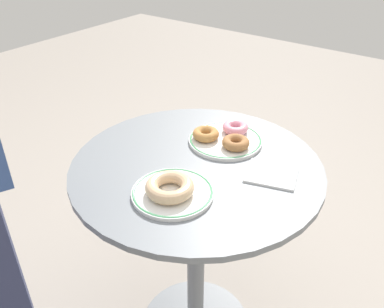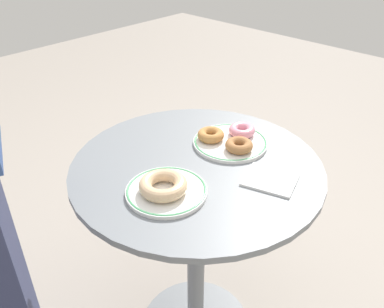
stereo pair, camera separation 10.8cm
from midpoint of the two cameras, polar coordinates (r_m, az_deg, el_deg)
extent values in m
cylinder|color=slate|center=(1.10, 3.45, -1.89)|extent=(0.69, 0.69, 0.02)
cylinder|color=slate|center=(1.33, 2.95, -14.50)|extent=(0.06, 0.06, 0.68)
cylinder|color=white|center=(0.99, -0.51, -5.41)|extent=(0.20, 0.20, 0.01)
torus|color=#4C9E66|center=(0.99, -0.51, -5.26)|extent=(0.20, 0.20, 0.01)
cylinder|color=white|center=(1.19, 7.87, 1.57)|extent=(0.22, 0.22, 0.01)
torus|color=#4C9E66|center=(1.19, 7.88, 1.71)|extent=(0.21, 0.21, 0.01)
torus|color=#E0B789|center=(0.97, -0.93, -4.55)|extent=(0.13, 0.13, 0.03)
torus|color=pink|center=(1.22, 9.77, 3.19)|extent=(0.09, 0.09, 0.03)
torus|color=#BC7F42|center=(1.19, 5.27, 2.64)|extent=(0.11, 0.11, 0.03)
torus|color=#A36B3D|center=(1.15, 9.35, 1.14)|extent=(0.10, 0.10, 0.03)
cube|color=white|center=(1.06, 13.89, -3.62)|extent=(0.14, 0.16, 0.01)
camera|label=1|loc=(0.05, -87.14, 1.80)|focal=37.73mm
camera|label=2|loc=(0.05, 92.86, -1.80)|focal=37.73mm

